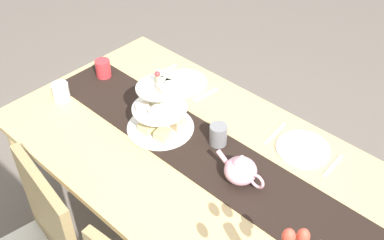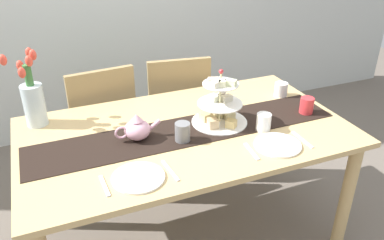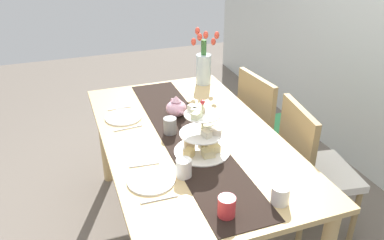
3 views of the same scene
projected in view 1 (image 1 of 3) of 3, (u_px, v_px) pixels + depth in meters
dining_table at (192, 165)px, 2.06m from camera, size 1.70×0.98×0.75m
table_runner at (195, 147)px, 2.01m from camera, size 1.63×0.30×0.00m
tiered_cake_stand at (160, 113)px, 2.04m from camera, size 0.30×0.30×0.30m
teapot at (241, 170)px, 1.82m from camera, size 0.24×0.13×0.14m
cream_jug at (61, 92)px, 2.24m from camera, size 0.08×0.08×0.08m
dinner_plate_left at (303, 149)px, 1.99m from camera, size 0.23×0.23×0.01m
fork_left at (333, 166)px, 1.92m from camera, size 0.02×0.15×0.01m
knife_left at (275, 133)px, 2.07m from camera, size 0.03×0.17×0.01m
dinner_plate_right at (184, 82)px, 2.36m from camera, size 0.23×0.23×0.01m
fork_right at (206, 95)px, 2.28m from camera, size 0.03×0.15×0.01m
knife_right at (164, 72)px, 2.43m from camera, size 0.02×0.17×0.01m
mug_grey at (218, 135)px, 1.99m from camera, size 0.08×0.08×0.09m
mug_white_text at (159, 88)px, 2.25m from camera, size 0.08×0.08×0.09m
mug_orange at (103, 69)px, 2.37m from camera, size 0.08×0.08×0.09m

